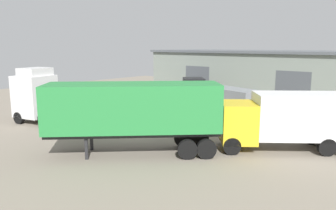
% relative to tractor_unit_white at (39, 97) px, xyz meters
% --- Properties ---
extents(ground_plane, '(60.00, 60.00, 0.00)m').
position_rel_tractor_unit_white_xyz_m(ground_plane, '(7.38, 3.32, -1.97)').
color(ground_plane, gray).
extents(warehouse_building, '(24.65, 8.76, 5.32)m').
position_rel_tractor_unit_white_xyz_m(warehouse_building, '(7.38, 21.44, 0.70)').
color(warehouse_building, gray).
rests_on(warehouse_building, ground_plane).
extents(tractor_unit_white, '(6.62, 4.05, 4.18)m').
position_rel_tractor_unit_white_xyz_m(tractor_unit_white, '(0.00, 0.00, 0.00)').
color(tractor_unit_white, silver).
rests_on(tractor_unit_white, ground_plane).
extents(container_trailer_green, '(8.25, 8.34, 3.85)m').
position_rel_tractor_unit_white_xyz_m(container_trailer_green, '(10.97, -0.17, 0.50)').
color(container_trailer_green, '#28843D').
rests_on(container_trailer_green, ground_plane).
extents(delivery_van_grey, '(6.12, 3.29, 2.56)m').
position_rel_tractor_unit_white_xyz_m(delivery_van_grey, '(10.01, 10.47, -0.57)').
color(delivery_van_grey, gray).
rests_on(delivery_van_grey, ground_plane).
extents(flatbed_truck_black, '(7.75, 7.84, 2.72)m').
position_rel_tractor_unit_white_xyz_m(flatbed_truck_black, '(3.47, 12.54, -0.68)').
color(flatbed_truck_black, black).
rests_on(flatbed_truck_black, ground_plane).
extents(box_truck_yellow, '(7.05, 6.41, 3.22)m').
position_rel_tractor_unit_white_xyz_m(box_truck_yellow, '(16.81, 6.01, -0.14)').
color(box_truck_yellow, yellow).
rests_on(box_truck_yellow, ground_plane).
extents(gravel_pile, '(2.66, 2.66, 1.08)m').
position_rel_tractor_unit_white_xyz_m(gravel_pile, '(-3.23, 6.52, -1.43)').
color(gravel_pile, '#565147').
rests_on(gravel_pile, ground_plane).
extents(oil_drum, '(0.58, 0.58, 0.88)m').
position_rel_tractor_unit_white_xyz_m(oil_drum, '(10.89, 6.28, -1.53)').
color(oil_drum, '#B22D23').
rests_on(oil_drum, ground_plane).
extents(traffic_cone, '(0.40, 0.40, 0.55)m').
position_rel_tractor_unit_white_xyz_m(traffic_cone, '(11.87, 6.82, -1.71)').
color(traffic_cone, black).
rests_on(traffic_cone, ground_plane).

